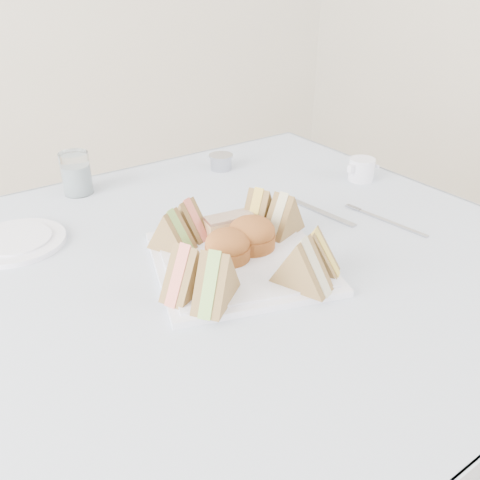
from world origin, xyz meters
TOP-DOWN VIEW (x-y plane):
  - table at (0.00, 0.00)m, footprint 0.90×0.90m
  - tablecloth at (0.00, 0.00)m, footprint 1.02×1.02m
  - serving_plate at (-0.06, -0.04)m, footprint 0.36×0.36m
  - sandwich_fl_a at (-0.18, -0.07)m, footprint 0.10×0.08m
  - sandwich_fl_b at (-0.16, -0.12)m, footprint 0.11×0.09m
  - sandwich_fr_a at (0.02, -0.14)m, footprint 0.08×0.09m
  - sandwich_fr_b at (-0.03, -0.16)m, footprint 0.08×0.11m
  - sandwich_bl_a at (-0.14, 0.06)m, footprint 0.08×0.10m
  - sandwich_bl_b at (-0.09, 0.08)m, footprint 0.07×0.10m
  - sandwich_br_a at (0.06, -0.01)m, footprint 0.10×0.07m
  - sandwich_br_b at (0.04, 0.04)m, footprint 0.10×0.08m
  - scone_left at (-0.08, -0.03)m, footprint 0.10×0.10m
  - scone_right at (-0.02, -0.02)m, footprint 0.09×0.09m
  - pastry_slice at (-0.03, 0.04)m, footprint 0.09×0.05m
  - side_plate at (-0.36, 0.26)m, footprint 0.20×0.20m
  - water_glass at (-0.18, 0.43)m, footprint 0.07×0.07m
  - tea_strainer at (0.17, 0.37)m, footprint 0.08×0.08m
  - knife at (0.20, 0.04)m, footprint 0.04×0.19m
  - fork at (0.28, -0.09)m, footprint 0.03×0.16m
  - creamer_jug at (0.40, 0.11)m, footprint 0.06×0.06m

SIDE VIEW (x-z plane):
  - table at x=0.00m, z-range 0.00..0.74m
  - tablecloth at x=0.00m, z-range 0.74..0.75m
  - fork at x=0.28m, z-range 0.75..0.75m
  - knife at x=0.20m, z-range 0.75..0.75m
  - side_plate at x=-0.36m, z-range 0.75..0.76m
  - serving_plate at x=-0.06m, z-range 0.75..0.76m
  - tea_strainer at x=0.17m, z-range 0.75..0.78m
  - creamer_jug at x=0.40m, z-range 0.75..0.80m
  - pastry_slice at x=-0.03m, z-range 0.76..0.80m
  - scone_left at x=-0.08m, z-range 0.76..0.81m
  - scone_right at x=-0.02m, z-range 0.76..0.81m
  - water_glass at x=-0.18m, z-range 0.75..0.84m
  - sandwich_bl_b at x=-0.09m, z-range 0.76..0.84m
  - sandwich_bl_a at x=-0.14m, z-range 0.76..0.84m
  - sandwich_fr_a at x=0.02m, z-range 0.76..0.84m
  - sandwich_br_b at x=0.04m, z-range 0.76..0.84m
  - sandwich_br_a at x=0.06m, z-range 0.76..0.84m
  - sandwich_fl_a at x=-0.18m, z-range 0.76..0.84m
  - sandwich_fr_b at x=-0.03m, z-range 0.76..0.84m
  - sandwich_fl_b at x=-0.16m, z-range 0.76..0.85m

